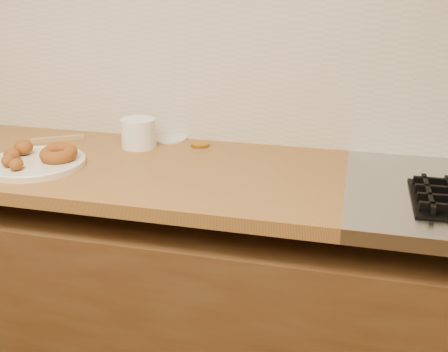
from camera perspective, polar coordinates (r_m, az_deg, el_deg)
The scene contains 10 objects.
wall_back at distance 1.81m, azimuth -2.14°, elevation 17.95°, with size 4.00×0.02×2.70m, color #C4B197.
base_cabinet at distance 1.84m, azimuth -4.51°, elevation -14.18°, with size 3.60×0.60×0.77m, color brown.
backsplash at distance 1.81m, azimuth -2.19°, elevation 13.17°, with size 3.60×0.02×0.60m, color beige.
donut_plate at distance 1.70m, azimuth -19.83°, elevation 1.32°, with size 0.30×0.30×0.02m, color beige.
ring_donut at distance 1.68m, azimuth -17.58°, elevation 2.36°, with size 0.11×0.11×0.04m, color brown.
fried_dough_chunks at distance 1.71m, azimuth -21.59°, elevation 2.25°, with size 0.13×0.20×0.05m.
plastic_tub at distance 1.79m, azimuth -9.29°, elevation 4.64°, with size 0.12×0.12×0.10m, color white.
tub_lid at distance 1.88m, azimuth -5.87°, elevation 4.09°, with size 0.12×0.12×0.01m, color silver.
brass_jar_lid at distance 1.79m, azimuth -2.63°, elevation 3.43°, with size 0.06×0.06×0.01m, color #AA7F23.
wooden_utensil at distance 1.94m, azimuth -17.64°, elevation 3.89°, with size 0.18×0.02×0.01m, color #9F824E.
Camera 1 is at (0.50, 0.27, 1.44)m, focal length 42.00 mm.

